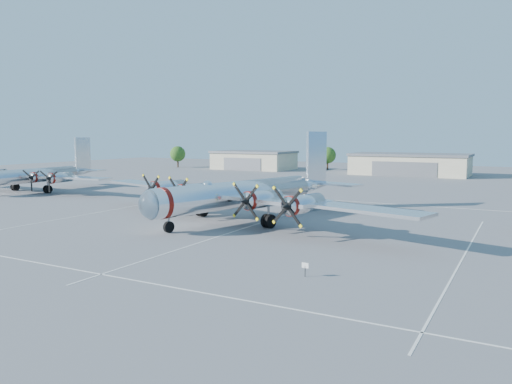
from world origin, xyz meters
The scene contains 9 objects.
ground centered at (0.00, 0.00, 0.00)m, with size 260.00×260.00×0.00m, color #5C5C5F.
parking_lines centered at (0.00, -1.75, 0.01)m, with size 60.00×50.08×0.01m.
hangar_west centered at (-45.00, 81.96, 2.71)m, with size 22.60×14.60×5.40m.
hangar_center centered at (0.00, 81.96, 2.71)m, with size 28.60×14.60×5.40m.
tree_far_west centered at (-70.00, 78.00, 4.22)m, with size 4.80×4.80×6.64m.
tree_west centered at (-25.00, 90.00, 4.22)m, with size 4.80×4.80×6.64m.
main_bomber_b29 centered at (-2.62, 3.12, 0.00)m, with size 46.90×32.08×10.37m, color silver, non-canonical shape.
bomber_west centered at (-50.31, 11.96, 0.00)m, with size 35.92×25.43×9.49m, color silver, non-canonical shape.
info_placard centered at (12.94, -15.57, 0.70)m, with size 0.52×0.07×0.99m.
Camera 1 is at (26.22, -47.01, 9.78)m, focal length 35.00 mm.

